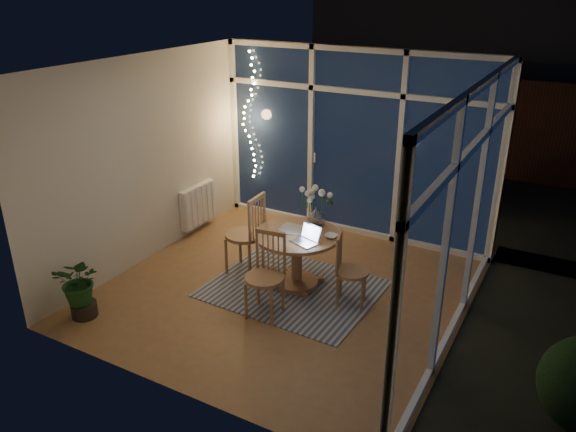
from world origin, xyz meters
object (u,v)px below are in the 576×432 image
at_px(chair_front, 264,276).
at_px(dining_table, 297,260).
at_px(laptop, 304,234).
at_px(chair_right, 352,270).
at_px(chair_left, 244,233).
at_px(potted_plant, 80,285).
at_px(flower_vase, 316,216).

bearing_deg(chair_front, dining_table, 83.84).
xyz_separation_m(chair_front, laptop, (0.19, 0.55, 0.31)).
bearing_deg(chair_right, chair_left, 71.26).
xyz_separation_m(chair_left, laptop, (0.92, -0.17, 0.26)).
relative_size(chair_right, potted_plant, 1.14).
height_order(chair_right, laptop, laptop).
distance_m(dining_table, laptop, 0.52).
bearing_deg(potted_plant, chair_right, 33.87).
bearing_deg(chair_left, flower_vase, 110.17).
relative_size(dining_table, chair_right, 1.16).
bearing_deg(chair_right, laptop, 85.24).
bearing_deg(flower_vase, chair_right, -31.93).
xyz_separation_m(laptop, flower_vase, (-0.11, 0.52, -0.00)).
xyz_separation_m(dining_table, flower_vase, (0.08, 0.34, 0.45)).
height_order(chair_front, flower_vase, chair_front).
height_order(chair_front, potted_plant, chair_front).
relative_size(dining_table, flower_vase, 4.79).
relative_size(chair_left, potted_plant, 1.39).
bearing_deg(flower_vase, potted_plant, -131.21).
height_order(chair_right, chair_front, chair_front).
bearing_deg(dining_table, flower_vase, 76.74).
relative_size(chair_right, chair_front, 0.90).
relative_size(dining_table, chair_left, 0.95).
bearing_deg(chair_left, laptop, 76.65).
distance_m(laptop, potted_plant, 2.48).
relative_size(chair_left, laptop, 3.66).
bearing_deg(flower_vase, chair_left, -157.19).
xyz_separation_m(chair_left, chair_right, (1.47, -0.06, -0.09)).
height_order(dining_table, chair_left, chair_left).
bearing_deg(chair_left, potted_plant, -32.53).
bearing_deg(laptop, chair_right, 30.08).
bearing_deg(potted_plant, dining_table, 44.93).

